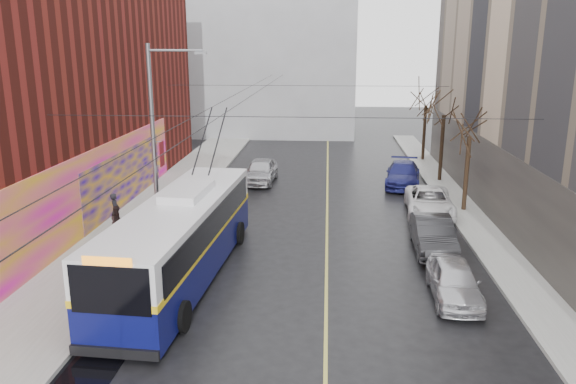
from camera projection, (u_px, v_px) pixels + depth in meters
name	position (u px, v px, depth m)	size (l,w,h in m)	color
ground	(273.00, 366.00, 16.12)	(140.00, 140.00, 0.00)	black
sidewalk_left	(138.00, 226.00, 28.22)	(4.00, 60.00, 0.15)	gray
sidewalk_right	(483.00, 234.00, 27.06)	(2.00, 60.00, 0.15)	gray
lane_line	(327.00, 220.00, 29.52)	(0.12, 50.00, 0.01)	#BFB74C
building_far	(256.00, 44.00, 57.62)	(20.50, 12.10, 18.00)	gray
streetlight_pole	(157.00, 140.00, 24.94)	(2.65, 0.60, 9.00)	slate
catenary_wires	(251.00, 98.00, 28.94)	(18.00, 60.00, 0.22)	black
tree_near	(471.00, 122.00, 29.67)	(3.20, 3.20, 6.40)	black
tree_mid	(445.00, 103.00, 36.35)	(3.20, 3.20, 6.68)	black
tree_far	(426.00, 95.00, 43.13)	(3.20, 3.20, 6.57)	black
pigeons_flying	(243.00, 92.00, 24.82)	(3.86, 4.64, 2.93)	slate
trolleybus	(181.00, 237.00, 21.79)	(3.59, 12.87, 6.04)	#090C47
parked_car_a	(454.00, 281.00, 20.19)	(1.65, 4.11, 1.40)	silver
parked_car_b	(433.00, 235.00, 24.87)	(1.62, 4.65, 1.53)	#29292C
parked_car_c	(429.00, 202.00, 30.23)	(2.41, 5.23, 1.45)	white
parked_car_d	(403.00, 174.00, 36.52)	(2.12, 5.21, 1.51)	navy
following_car	(261.00, 171.00, 37.33)	(1.88, 4.67, 1.59)	#B0B0B5
pedestrian_a	(115.00, 211.00, 27.58)	(0.64, 0.42, 1.75)	black
pedestrian_b	(118.00, 222.00, 26.07)	(0.76, 0.59, 1.57)	black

